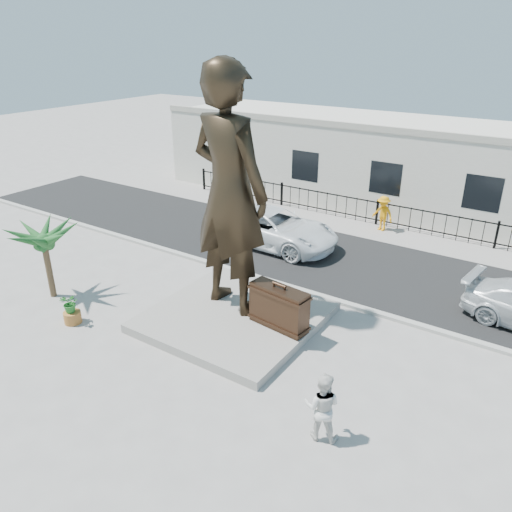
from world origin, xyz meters
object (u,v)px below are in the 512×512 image
(statue, at_px, (230,192))
(car_white, at_px, (273,228))
(tourist, at_px, (322,407))
(suitcase, at_px, (279,307))

(statue, relative_size, car_white, 1.34)
(statue, relative_size, tourist, 4.46)
(statue, bearing_deg, tourist, 153.30)
(statue, xyz_separation_m, suitcase, (2.08, -0.37, -3.27))
(suitcase, height_order, tourist, tourist)
(statue, height_order, tourist, statue)
(suitcase, xyz_separation_m, car_white, (-4.01, 6.11, -0.15))
(suitcase, bearing_deg, tourist, -38.83)
(suitcase, relative_size, car_white, 0.33)
(statue, xyz_separation_m, tourist, (5.19, -3.57, -3.36))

